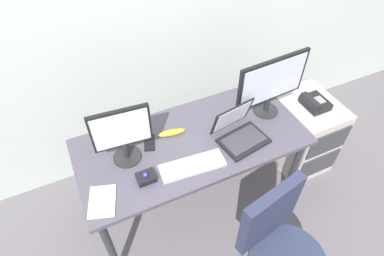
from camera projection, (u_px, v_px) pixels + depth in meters
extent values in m
plane|color=slate|center=(192.00, 199.00, 2.68)|extent=(8.00, 8.00, 0.00)
cube|color=silver|center=(147.00, 1.00, 2.13)|extent=(6.00, 0.10, 2.80)
cube|color=#4E4755|center=(192.00, 142.00, 2.17)|extent=(1.54, 0.72, 0.03)
cylinder|color=#2D2D33|center=(110.00, 248.00, 2.03)|extent=(0.05, 0.05, 0.70)
cylinder|color=#2D2D33|center=(293.00, 171.00, 2.45)|extent=(0.05, 0.05, 0.70)
cylinder|color=#2D2D33|center=(89.00, 177.00, 2.41)|extent=(0.05, 0.05, 0.70)
cylinder|color=#2D2D33|center=(251.00, 121.00, 2.83)|extent=(0.05, 0.05, 0.70)
cube|color=beige|center=(302.00, 133.00, 2.76)|extent=(0.42, 0.52, 0.66)
cube|color=#38383D|center=(329.00, 143.00, 2.49)|extent=(0.38, 0.01, 0.22)
cube|color=#38383D|center=(319.00, 165.00, 2.69)|extent=(0.38, 0.01, 0.22)
cube|color=black|center=(315.00, 103.00, 2.49)|extent=(0.17, 0.20, 0.06)
cube|color=black|center=(311.00, 101.00, 2.44)|extent=(0.05, 0.18, 0.04)
cube|color=gray|center=(319.00, 100.00, 2.47)|extent=(0.07, 0.08, 0.01)
cube|color=#2B304B|center=(270.00, 214.00, 1.75)|extent=(0.40, 0.14, 0.42)
cylinder|color=#262628|center=(266.00, 110.00, 2.35)|extent=(0.18, 0.18, 0.01)
cylinder|color=#262628|center=(267.00, 105.00, 2.31)|extent=(0.04, 0.04, 0.10)
cube|color=black|center=(272.00, 80.00, 2.16)|extent=(0.55, 0.06, 0.34)
cube|color=silver|center=(274.00, 81.00, 2.15)|extent=(0.50, 0.04, 0.30)
cylinder|color=#262628|center=(127.00, 157.00, 2.05)|extent=(0.18, 0.18, 0.01)
cylinder|color=#262628|center=(126.00, 150.00, 2.01)|extent=(0.04, 0.04, 0.11)
cube|color=black|center=(121.00, 128.00, 1.86)|extent=(0.36, 0.05, 0.28)
cube|color=white|center=(121.00, 130.00, 1.86)|extent=(0.33, 0.03, 0.25)
cube|color=silver|center=(192.00, 166.00, 1.99)|extent=(0.42, 0.17, 0.02)
cube|color=white|center=(192.00, 164.00, 1.98)|extent=(0.39, 0.15, 0.01)
cube|color=black|center=(243.00, 141.00, 2.14)|extent=(0.34, 0.27, 0.02)
cube|color=#38383D|center=(244.00, 140.00, 2.13)|extent=(0.30, 0.21, 0.00)
cube|color=black|center=(232.00, 116.00, 2.14)|extent=(0.32, 0.12, 0.22)
cube|color=silver|center=(232.00, 117.00, 2.13)|extent=(0.28, 0.10, 0.19)
cube|color=black|center=(146.00, 177.00, 1.92)|extent=(0.11, 0.09, 0.04)
sphere|color=navy|center=(145.00, 175.00, 1.90)|extent=(0.04, 0.04, 0.04)
cylinder|color=#96352F|center=(128.00, 127.00, 2.16)|extent=(0.08, 0.08, 0.12)
torus|color=#98332E|center=(135.00, 125.00, 2.17)|extent=(0.01, 0.07, 0.07)
cube|color=white|center=(102.00, 201.00, 1.82)|extent=(0.20, 0.24, 0.01)
cube|color=black|center=(149.00, 143.00, 2.14)|extent=(0.11, 0.16, 0.01)
ellipsoid|color=yellow|center=(172.00, 133.00, 2.18)|extent=(0.19, 0.07, 0.04)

